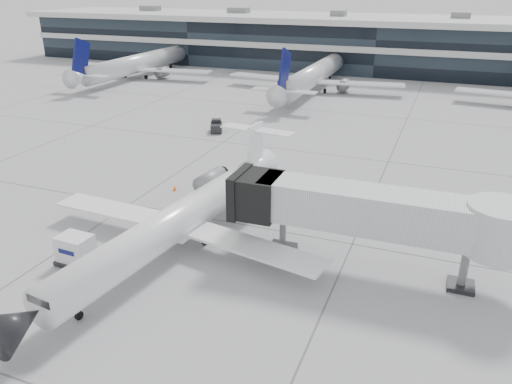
% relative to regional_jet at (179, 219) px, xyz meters
% --- Properties ---
extents(ground, '(220.00, 220.00, 0.00)m').
position_rel_regional_jet_xyz_m(ground, '(1.94, 5.07, -2.28)').
color(ground, '#959598').
rests_on(ground, ground).
extents(terminal, '(170.00, 22.00, 10.00)m').
position_rel_regional_jet_xyz_m(terminal, '(1.94, 87.07, 2.72)').
color(terminal, black).
rests_on(terminal, ground).
extents(bg_jet_left, '(32.00, 40.00, 9.60)m').
position_rel_regional_jet_xyz_m(bg_jet_left, '(-43.06, 60.07, -2.28)').
color(bg_jet_left, silver).
rests_on(bg_jet_left, ground).
extents(bg_jet_center, '(32.00, 40.00, 9.60)m').
position_rel_regional_jet_xyz_m(bg_jet_center, '(-6.06, 60.07, -2.28)').
color(bg_jet_center, silver).
rests_on(bg_jet_center, ground).
extents(regional_jet, '(23.15, 28.90, 6.67)m').
position_rel_regional_jet_xyz_m(regional_jet, '(0.00, 0.00, 0.00)').
color(regional_jet, white).
rests_on(regional_jet, ground).
extents(jet_bridge, '(19.09, 4.24, 6.15)m').
position_rel_regional_jet_xyz_m(jet_bridge, '(14.40, 1.77, 2.20)').
color(jet_bridge, '#A9ACAD').
rests_on(jet_bridge, ground).
extents(cargo_uld, '(2.72, 2.07, 2.15)m').
position_rel_regional_jet_xyz_m(cargo_uld, '(-5.56, -4.84, -1.20)').
color(cargo_uld, black).
rests_on(cargo_uld, ground).
extents(traffic_cone, '(0.37, 0.37, 0.52)m').
position_rel_regional_jet_xyz_m(traffic_cone, '(-5.91, 9.34, -2.03)').
color(traffic_cone, '#FC620D').
rests_on(traffic_cone, ground).
extents(far_tug, '(2.35, 2.86, 1.58)m').
position_rel_regional_jet_xyz_m(far_tug, '(-10.85, 28.88, -1.57)').
color(far_tug, black).
rests_on(far_tug, ground).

